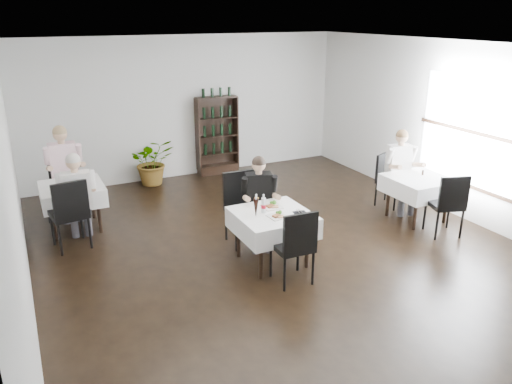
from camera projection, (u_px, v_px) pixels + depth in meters
room_shell at (292, 160)px, 6.90m from camera, size 9.00×9.00×9.00m
window_right at (473, 135)px, 8.33m from camera, size 0.06×2.30×1.85m
wine_shelf at (217, 136)px, 11.01m from camera, size 0.90×0.28×1.75m
main_table at (272, 222)px, 7.07m from camera, size 1.03×1.03×0.77m
left_table at (72, 194)px, 8.19m from camera, size 0.98×0.98×0.77m
right_table at (418, 186)px, 8.57m from camera, size 0.98×0.98×0.77m
potted_tree at (152, 161)px, 10.41m from camera, size 0.92×0.81×0.98m
main_chair_far at (242, 203)px, 7.74m from camera, size 0.53×0.53×1.12m
main_chair_near at (295, 242)px, 6.50m from camera, size 0.50×0.51×1.06m
left_chair_far at (61, 188)px, 8.70m from camera, size 0.56×0.56×0.95m
left_chair_near at (70, 210)px, 7.46m from camera, size 0.58×0.58×1.12m
right_chair_far at (388, 176)px, 9.27m from camera, size 0.58×0.58×0.97m
right_chair_near at (448, 201)px, 7.91m from camera, size 0.61×0.61×1.06m
diner_main at (260, 195)px, 7.53m from camera, size 0.60×0.63×1.42m
diner_left_far at (65, 165)px, 8.59m from camera, size 0.62×0.61×1.63m
diner_left_near at (77, 192)px, 7.56m from camera, size 0.59×0.60×1.49m
diner_right_far at (401, 165)px, 8.89m from camera, size 0.60×0.63×1.49m
plate_far at (272, 206)px, 7.21m from camera, size 0.27×0.27×0.08m
plate_near at (278, 216)px, 6.87m from camera, size 0.26×0.26×0.08m
pilsner_dark at (256, 208)px, 6.83m from camera, size 0.08×0.08×0.33m
pilsner_lager at (256, 205)px, 6.99m from camera, size 0.06×0.06×0.28m
coke_bottle at (264, 205)px, 6.99m from camera, size 0.07×0.07×0.27m
napkin_cutlery at (300, 213)px, 7.01m from camera, size 0.20×0.20×0.02m
pepper_mill at (423, 173)px, 8.63m from camera, size 0.04×0.04×0.09m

